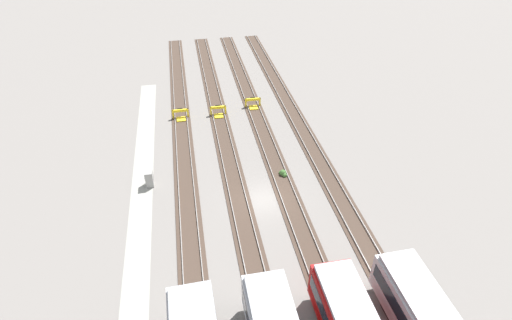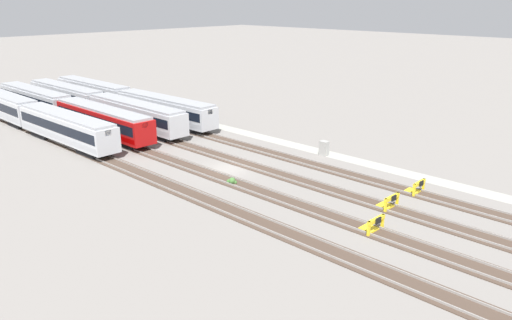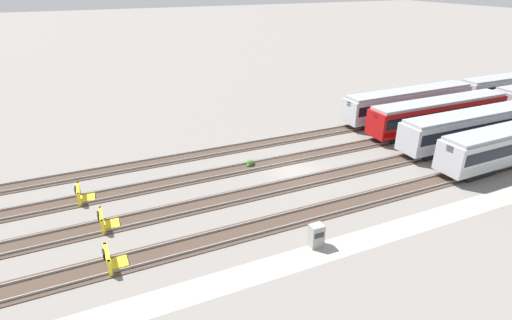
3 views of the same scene
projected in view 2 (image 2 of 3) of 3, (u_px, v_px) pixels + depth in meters
The scene contains 19 objects.
ground_plane at pixel (228, 169), 49.54m from camera, with size 400.00×400.00×0.00m, color gray.
service_walkway at pixel (299, 146), 57.12m from camera, with size 54.00×2.00×0.01m, color #9E9E93.
rail_track_nearest at pixel (275, 154), 54.26m from camera, with size 90.00×2.23×0.21m.
rail_track_near_inner at pixel (245, 163), 51.11m from camera, with size 90.00×2.24×0.21m.
rail_track_middle at pixel (211, 174), 47.95m from camera, with size 90.00×2.24×0.21m.
rail_track_far_inner at pixel (172, 187), 44.80m from camera, with size 90.00×2.23×0.21m.
subway_car_front_row_leftmost at pixel (103, 121), 60.29m from camera, with size 18.00×2.85×3.70m.
subway_car_front_row_left_inner at pixel (35, 100), 72.80m from camera, with size 18.03×3.02×3.70m.
subway_car_front_row_centre at pixel (165, 109), 66.57m from camera, with size 18.06×3.24×3.70m.
subway_car_front_row_right_inner at pixel (136, 115), 63.45m from camera, with size 18.01×2.91×3.70m.
subway_car_front_row_rightmost at pixel (93, 92), 79.06m from camera, with size 18.02×2.94×3.70m.
subway_car_back_row_leftmost at pixel (66, 96), 75.71m from camera, with size 18.03×3.04×3.70m.
subway_car_back_row_centre at pixel (3, 105), 69.33m from camera, with size 18.02×2.98×3.70m.
subway_car_back_row_rightmost at pixel (67, 128), 57.10m from camera, with size 18.04×3.10×3.70m.
bumper_stop_nearest_track at pixel (416, 188), 43.27m from camera, with size 1.36×2.00×1.22m.
bumper_stop_near_inner_track at pixel (389, 202), 40.16m from camera, with size 1.36×2.01×1.22m.
bumper_stop_middle_track at pixel (373, 225), 36.14m from camera, with size 1.37×2.01×1.22m.
electrical_cabinet at pixel (324, 148), 53.62m from camera, with size 0.90×0.73×1.60m.
weed_clump at pixel (232, 181), 45.56m from camera, with size 0.92×0.70×0.64m.
Camera 2 is at (-34.38, 31.93, 16.16)m, focal length 35.00 mm.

